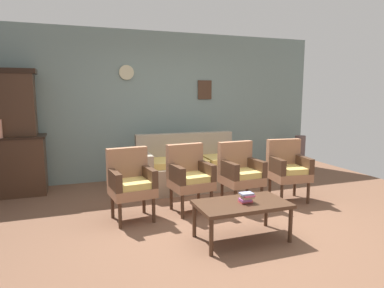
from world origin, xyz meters
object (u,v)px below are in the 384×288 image
Objects in this scene: coffee_table at (242,206)px; armchair_by_doorway at (131,181)px; side_cabinet at (7,166)px; armchair_near_cabinet at (189,175)px; floor_vase_by_wall at (300,153)px; armchair_near_couch_end at (288,167)px; book_stack_on_table at (246,197)px; armchair_row_middle at (240,171)px; floral_couch at (190,169)px.

armchair_by_doorway is at bearing 135.27° from coffee_table.
side_cabinet reaches higher than armchair_near_cabinet.
armchair_by_doorway is at bearing -157.25° from floor_vase_by_wall.
armchair_near_cabinet is 1.53m from armchair_near_couch_end.
armchair_near_couch_end is at bearing -132.07° from floor_vase_by_wall.
book_stack_on_table is (0.04, -0.03, 0.10)m from coffee_table.
armchair_near_couch_end is 1.63m from book_stack_on_table.
armchair_near_couch_end is at bearing -2.02° from armchair_near_cabinet.
floor_vase_by_wall is at bearing 27.27° from armchair_near_cabinet.
armchair_row_middle is 0.90× the size of coffee_table.
armchair_near_cabinet reaches higher than coffee_table.
armchair_by_doorway is 1.00× the size of armchair_near_couch_end.
side_cabinet reaches higher than armchair_row_middle.
coffee_table is 0.11m from book_stack_on_table.
coffee_table is at bearing -45.31° from side_cabinet.
side_cabinet is 1.28× the size of armchair_near_couch_end.
armchair_by_doorway is 2.33m from armchair_near_couch_end.
floral_couch is 1.63m from armchair_by_doorway.
side_cabinet is 0.66× the size of floral_couch.
armchair_row_middle is (1.55, 0.02, 0.00)m from armchair_by_doorway.
floor_vase_by_wall is (2.58, 0.46, 0.03)m from floral_couch.
side_cabinet reaches higher than armchair_by_doorway.
armchair_near_cabinet is at bearing -33.72° from side_cabinet.
armchair_by_doorway is (1.63, -1.67, 0.03)m from side_cabinet.
floral_couch is 1.61m from armchair_near_couch_end.
armchair_by_doorway is (-1.17, -1.11, 0.17)m from floral_couch.
floral_couch is at bearing 136.01° from armchair_near_couch_end.
coffee_table is 6.75× the size of book_stack_on_table.
armchair_row_middle is at bearing 63.14° from coffee_table.
armchair_near_cabinet is at bearing 103.78° from book_stack_on_table.
side_cabinet is at bearing 157.06° from armchair_near_couch_end.
floral_couch is at bearing 43.38° from armchair_by_doorway.
armchair_by_doorway is 4.07m from floor_vase_by_wall.
armchair_near_couch_end is 2.13m from floor_vase_by_wall.
armchair_near_cabinet and armchair_near_couch_end have the same top height.
floral_couch is at bearing -11.33° from side_cabinet.
armchair_near_cabinet and armchair_row_middle have the same top height.
coffee_table is (2.66, -2.69, -0.09)m from side_cabinet.
side_cabinet is at bearing 134.85° from book_stack_on_table.
floral_couch is at bearing 70.39° from armchair_near_cabinet.
armchair_by_doorway is 1.49m from book_stack_on_table.
armchair_row_middle is at bearing 0.62° from armchair_by_doorway.
floral_couch is 1.94× the size of armchair_row_middle.
floral_couch and armchair_row_middle have the same top height.
armchair_by_doorway is at bearing 135.67° from book_stack_on_table.
side_cabinet is at bearing 178.94° from floor_vase_by_wall.
floor_vase_by_wall is at bearing 47.93° from armchair_near_couch_end.
side_cabinet reaches higher than armchair_near_couch_end.
floral_couch is 2.16m from book_stack_on_table.
floral_couch is 1.75× the size of coffee_table.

